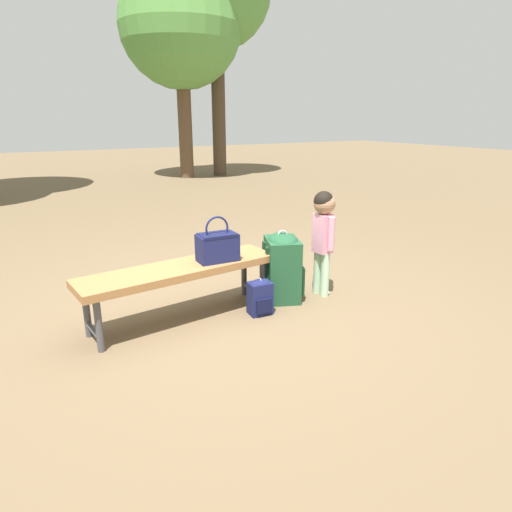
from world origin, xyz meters
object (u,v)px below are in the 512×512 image
object	(u,v)px
handbag	(217,246)
child_standing	(323,227)
park_bench	(180,273)
tree_near	(181,26)
backpack_large	(282,265)
backpack_small	(260,296)

from	to	relation	value
handbag	child_standing	world-z (taller)	child_standing
park_bench	handbag	size ratio (longest dim) A/B	4.44
park_bench	child_standing	world-z (taller)	child_standing
handbag	tree_near	size ratio (longest dim) A/B	0.07
backpack_large	backpack_small	xyz separation A→B (m)	(-0.34, -0.19, -0.16)
park_bench	backpack_large	world-z (taller)	backpack_large
park_bench	tree_near	xyz separation A→B (m)	(3.31, 8.20, 3.25)
child_standing	backpack_large	distance (m)	0.49
child_standing	handbag	bearing A→B (deg)	173.41
park_bench	handbag	world-z (taller)	handbag
child_standing	backpack_small	xyz separation A→B (m)	(-0.70, -0.09, -0.48)
backpack_large	tree_near	world-z (taller)	tree_near
backpack_small	tree_near	bearing A→B (deg)	72.14
handbag	backpack_large	world-z (taller)	handbag
park_bench	backpack_small	bearing A→B (deg)	-20.74
handbag	backpack_large	bearing A→B (deg)	-1.33
park_bench	child_standing	size ratio (longest dim) A/B	1.71
park_bench	tree_near	distance (m)	9.42
backpack_small	tree_near	world-z (taller)	tree_near
child_standing	backpack_large	size ratio (longest dim) A/B	1.51
park_bench	tree_near	size ratio (longest dim) A/B	0.32
child_standing	backpack_large	xyz separation A→B (m)	(-0.36, 0.10, -0.32)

